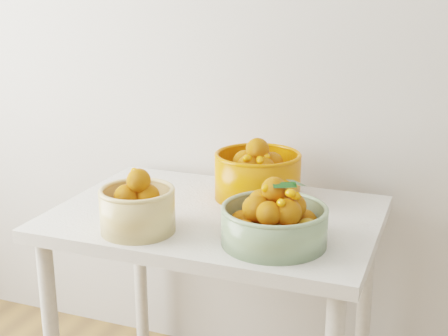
{
  "coord_description": "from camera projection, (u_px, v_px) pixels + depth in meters",
  "views": [
    {
      "loc": [
        0.39,
        -0.1,
        1.44
      ],
      "look_at": [
        -0.23,
        1.53,
        0.92
      ],
      "focal_mm": 50.0,
      "sensor_mm": 36.0,
      "label": 1
    }
  ],
  "objects": [
    {
      "name": "table",
      "position": [
        216.0,
        240.0,
        1.98
      ],
      "size": [
        1.0,
        0.7,
        0.75
      ],
      "color": "silver",
      "rests_on": "ground"
    },
    {
      "name": "bowl_cream",
      "position": [
        137.0,
        208.0,
        1.78
      ],
      "size": [
        0.25,
        0.25,
        0.19
      ],
      "rotation": [
        0.0,
        0.0,
        0.16
      ],
      "color": "#D8B877",
      "rests_on": "table"
    },
    {
      "name": "bowl_green",
      "position": [
        274.0,
        221.0,
        1.7
      ],
      "size": [
        0.32,
        0.32,
        0.19
      ],
      "rotation": [
        0.0,
        0.0,
        -0.09
      ],
      "color": "gray",
      "rests_on": "table"
    },
    {
      "name": "bowl_orange",
      "position": [
        257.0,
        174.0,
        2.06
      ],
      "size": [
        0.31,
        0.31,
        0.21
      ],
      "rotation": [
        0.0,
        0.0,
        0.08
      ],
      "color": "#D35C07",
      "rests_on": "table"
    }
  ]
}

